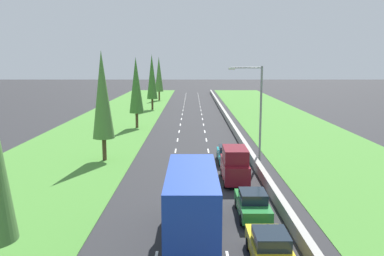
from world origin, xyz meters
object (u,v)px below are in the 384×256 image
(yellow_sedan_right_lane, at_px, (271,248))
(poplar_tree_third, at_px, (137,85))
(poplar_tree_fourth, at_px, (153,77))
(poplar_tree_second, at_px, (103,95))
(maroon_van_right_lane, at_px, (236,165))
(street_light_mast, at_px, (258,106))
(teal_sedan_right_lane, at_px, (228,154))
(poplar_tree_fifth, at_px, (160,74))
(blue_box_truck_centre_lane, at_px, (193,204))
(green_sedan_right_lane, at_px, (253,204))

(yellow_sedan_right_lane, distance_m, poplar_tree_third, 41.32)
(poplar_tree_fourth, bearing_deg, poplar_tree_second, -90.89)
(yellow_sedan_right_lane, xyz_separation_m, maroon_van_right_lane, (-0.30, 13.01, 0.59))
(yellow_sedan_right_lane, height_order, street_light_mast, street_light_mast)
(teal_sedan_right_lane, distance_m, poplar_tree_fourth, 43.54)
(poplar_tree_fourth, relative_size, poplar_tree_fifth, 1.02)
(blue_box_truck_centre_lane, height_order, poplar_tree_fifth, poplar_tree_fifth)
(yellow_sedan_right_lane, xyz_separation_m, poplar_tree_fourth, (-11.44, 61.02, 5.64))
(teal_sedan_right_lane, xyz_separation_m, poplar_tree_third, (-11.23, 20.02, 5.27))
(poplar_tree_fifth, bearing_deg, green_sedan_right_lane, -81.07)
(yellow_sedan_right_lane, bearing_deg, green_sedan_right_lane, 89.51)
(yellow_sedan_right_lane, bearing_deg, poplar_tree_second, 120.99)
(yellow_sedan_right_lane, xyz_separation_m, poplar_tree_third, (-11.55, 39.32, 5.27))
(yellow_sedan_right_lane, xyz_separation_m, street_light_mast, (2.49, 20.05, 4.42))
(poplar_tree_fourth, relative_size, street_light_mast, 1.20)
(poplar_tree_third, relative_size, poplar_tree_fourth, 0.93)
(poplar_tree_fourth, distance_m, street_light_mast, 43.29)
(maroon_van_right_lane, bearing_deg, poplar_tree_fourth, 103.06)
(teal_sedan_right_lane, bearing_deg, maroon_van_right_lane, -89.86)
(poplar_tree_fifth, distance_m, street_light_mast, 62.07)
(green_sedan_right_lane, distance_m, maroon_van_right_lane, 7.13)
(yellow_sedan_right_lane, relative_size, street_light_mast, 0.50)
(poplar_tree_third, height_order, poplar_tree_fourth, poplar_tree_fourth)
(poplar_tree_third, bearing_deg, street_light_mast, -53.93)
(teal_sedan_right_lane, height_order, poplar_tree_second, poplar_tree_second)
(maroon_van_right_lane, height_order, poplar_tree_second, poplar_tree_second)
(green_sedan_right_lane, distance_m, poplar_tree_third, 35.75)
(yellow_sedan_right_lane, distance_m, poplar_tree_fourth, 62.34)
(poplar_tree_second, height_order, poplar_tree_fourth, poplar_tree_fourth)
(green_sedan_right_lane, distance_m, street_light_mast, 15.01)
(blue_box_truck_centre_lane, relative_size, poplar_tree_fourth, 0.87)
(yellow_sedan_right_lane, xyz_separation_m, green_sedan_right_lane, (0.05, 5.91, 0.00))
(green_sedan_right_lane, relative_size, poplar_tree_third, 0.45)
(green_sedan_right_lane, relative_size, poplar_tree_fourth, 0.42)
(blue_box_truck_centre_lane, bearing_deg, green_sedan_right_lane, 45.49)
(maroon_van_right_lane, xyz_separation_m, poplar_tree_fourth, (-11.13, 48.01, 5.06))
(street_light_mast, bearing_deg, poplar_tree_third, 126.07)
(blue_box_truck_centre_lane, xyz_separation_m, maroon_van_right_lane, (3.36, 10.88, -0.78))
(poplar_tree_third, distance_m, street_light_mast, 23.86)
(poplar_tree_third, relative_size, street_light_mast, 1.12)
(yellow_sedan_right_lane, relative_size, teal_sedan_right_lane, 1.00)
(maroon_van_right_lane, relative_size, poplar_tree_fifth, 0.46)
(poplar_tree_second, bearing_deg, poplar_tree_fifth, 89.61)
(yellow_sedan_right_lane, bearing_deg, poplar_tree_fifth, 98.24)
(green_sedan_right_lane, xyz_separation_m, street_light_mast, (2.44, 14.14, 4.42))
(teal_sedan_right_lane, distance_m, poplar_tree_second, 12.99)
(maroon_van_right_lane, bearing_deg, poplar_tree_second, 148.93)
(blue_box_truck_centre_lane, height_order, poplar_tree_fourth, poplar_tree_fourth)
(poplar_tree_fifth, bearing_deg, street_light_mast, -76.82)
(teal_sedan_right_lane, height_order, street_light_mast, street_light_mast)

